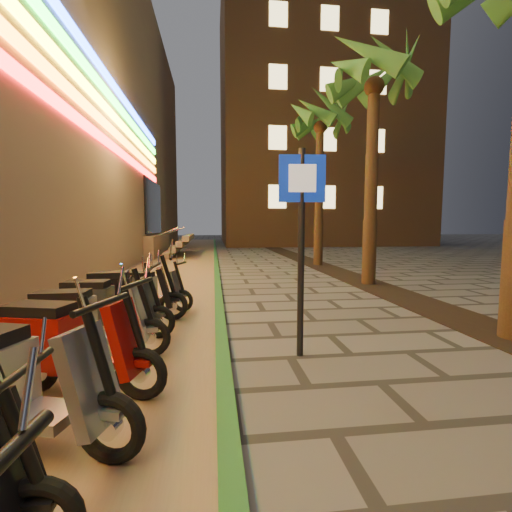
{
  "coord_description": "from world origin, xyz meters",
  "views": [
    {
      "loc": [
        -1.0,
        -2.65,
        1.75
      ],
      "look_at": [
        -0.24,
        3.48,
        1.2
      ],
      "focal_mm": 24.0,
      "sensor_mm": 36.0,
      "label": 1
    }
  ],
  "objects": [
    {
      "name": "scooter_5",
      "position": [
        -2.54,
        0.98,
        0.54
      ],
      "size": [
        1.75,
        0.88,
        1.24
      ],
      "rotation": [
        0.0,
        0.0,
        -0.26
      ],
      "color": "black",
      "rests_on": "ground"
    },
    {
      "name": "green_curb",
      "position": [
        -0.9,
        10.0,
        0.05
      ],
      "size": [
        0.18,
        60.0,
        0.1
      ],
      "primitive_type": "cube",
      "color": "#256325",
      "rests_on": "ground"
    },
    {
      "name": "apartment_block",
      "position": [
        9.0,
        32.0,
        12.5
      ],
      "size": [
        18.0,
        16.06,
        25.0
      ],
      "color": "brown",
      "rests_on": "ground"
    },
    {
      "name": "palm_c",
      "position": [
        3.6,
        7.0,
        5.73
      ],
      "size": [
        2.97,
        3.02,
        6.91
      ],
      "color": "#472D19",
      "rests_on": "ground"
    },
    {
      "name": "scooter_4",
      "position": [
        -2.57,
        0.08,
        0.54
      ],
      "size": [
        1.77,
        0.92,
        1.25
      ],
      "rotation": [
        0.0,
        0.0,
        -0.29
      ],
      "color": "black",
      "rests_on": "ground"
    },
    {
      "name": "scooter_8",
      "position": [
        -2.57,
        3.6,
        0.53
      ],
      "size": [
        1.74,
        0.65,
        1.22
      ],
      "rotation": [
        0.0,
        0.0,
        0.11
      ],
      "color": "black",
      "rests_on": "ground"
    },
    {
      "name": "planting_strip",
      "position": [
        3.6,
        5.0,
        0.01
      ],
      "size": [
        1.2,
        40.0,
        0.02
      ],
      "primitive_type": "cube",
      "color": "black",
      "rests_on": "ground"
    },
    {
      "name": "parking_strip",
      "position": [
        -2.6,
        10.0,
        0.01
      ],
      "size": [
        3.4,
        60.0,
        0.01
      ],
      "primitive_type": "cube",
      "color": "#8C7251",
      "rests_on": "ground"
    },
    {
      "name": "scooter_7",
      "position": [
        -2.67,
        2.73,
        0.52
      ],
      "size": [
        1.7,
        0.59,
        1.19
      ],
      "rotation": [
        0.0,
        0.0,
        -0.06
      ],
      "color": "black",
      "rests_on": "ground"
    },
    {
      "name": "pedestrian_sign",
      "position": [
        0.14,
        1.73,
        1.77
      ],
      "size": [
        0.6,
        0.12,
        2.74
      ],
      "rotation": [
        0.0,
        0.0,
        -0.11
      ],
      "color": "black",
      "rests_on": "ground"
    },
    {
      "name": "scooter_9",
      "position": [
        -2.31,
        4.53,
        0.45
      ],
      "size": [
        1.46,
        0.76,
        1.03
      ],
      "rotation": [
        0.0,
        0.0,
        -0.29
      ],
      "color": "black",
      "rests_on": "ground"
    },
    {
      "name": "scooter_6",
      "position": [
        -2.66,
        1.89,
        0.52
      ],
      "size": [
        1.7,
        0.6,
        1.21
      ],
      "rotation": [
        0.0,
        0.0,
        0.01
      ],
      "color": "black",
      "rests_on": "ground"
    },
    {
      "name": "palm_d",
      "position": [
        3.6,
        12.0,
        5.94
      ],
      "size": [
        2.97,
        3.02,
        7.16
      ],
      "color": "#472D19",
      "rests_on": "ground"
    },
    {
      "name": "ground",
      "position": [
        0.0,
        0.0,
        0.0
      ],
      "size": [
        120.0,
        120.0,
        0.0
      ],
      "primitive_type": "plane",
      "color": "#474442",
      "rests_on": "ground"
    }
  ]
}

